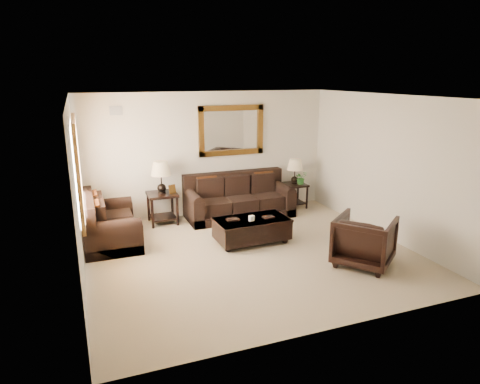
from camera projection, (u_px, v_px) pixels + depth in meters
name	position (u px, v px, depth m)	size (l,w,h in m)	color
room	(251.00, 179.00, 7.15)	(5.51, 5.01, 2.71)	gray
window	(78.00, 169.00, 6.99)	(0.07, 1.96, 1.66)	white
mirror	(231.00, 130.00, 9.43)	(1.50, 0.06, 1.10)	#442B0D
air_vent	(116.00, 111.00, 8.48)	(0.25, 0.02, 0.18)	#999999
sofa	(238.00, 201.00, 9.45)	(2.31, 1.00, 0.95)	black
loveseat	(107.00, 225.00, 7.91)	(0.98, 1.65, 0.93)	black
end_table_left	(162.00, 183.00, 8.85)	(0.60, 0.60, 1.33)	black
end_table_right	(295.00, 176.00, 9.98)	(0.52, 0.52, 1.15)	black
coffee_table	(252.00, 228.00, 7.95)	(1.38, 0.78, 0.58)	black
armchair	(364.00, 238.00, 6.97)	(0.88, 0.82, 0.91)	black
potted_plant	(301.00, 179.00, 9.95)	(0.28, 0.31, 0.24)	#20581E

